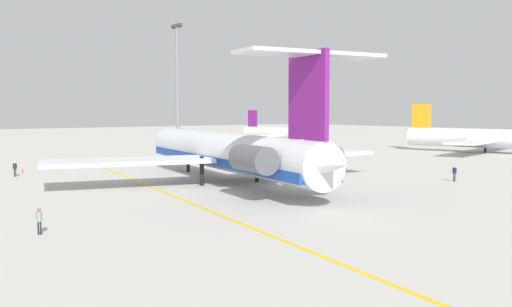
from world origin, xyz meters
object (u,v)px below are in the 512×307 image
airliner_mid_left (490,139)px  ground_crew_portside (39,217)px  ground_crew_starboard (15,167)px  safety_cone_nose (22,170)px  main_jetliner (230,152)px  ground_crew_near_nose (283,152)px  airliner_far_left (284,134)px  light_mast (177,79)px  ground_crew_near_tail (454,171)px

airliner_mid_left → ground_crew_portside: size_ratio=17.69×
ground_crew_starboard → safety_cone_nose: ground_crew_starboard is taller
main_jetliner → safety_cone_nose: main_jetliner is taller
main_jetliner → airliner_mid_left: 59.75m
ground_crew_near_nose → ground_crew_starboard: size_ratio=1.04×
airliner_far_left → light_mast: (-12.19, -20.57, 12.15)m
ground_crew_portside → airliner_mid_left: bearing=134.1°
airliner_far_left → light_mast: light_mast is taller
airliner_far_left → main_jetliner: bearing=-49.0°
ground_crew_starboard → safety_cone_nose: 4.00m
ground_crew_near_tail → ground_crew_portside: 41.77m
airliner_far_left → ground_crew_portside: size_ratio=15.51×
main_jetliner → ground_crew_near_nose: main_jetliner is taller
airliner_mid_left → ground_crew_portside: (17.82, -81.71, -1.54)m
ground_crew_near_tail → ground_crew_portside: bearing=165.1°
airliner_mid_left → ground_crew_near_tail: size_ratio=17.16×
ground_crew_near_nose → safety_cone_nose: bearing=-55.3°
ground_crew_near_tail → ground_crew_portside: size_ratio=1.03×
ground_crew_near_tail → safety_cone_nose: ground_crew_near_tail is taller
airliner_far_left → ground_crew_starboard: bearing=-69.6°
main_jetliner → safety_cone_nose: size_ratio=74.19×
ground_crew_near_tail → ground_crew_portside: (-0.80, -41.77, -0.03)m
airliner_mid_left → ground_crew_near_nose: (-11.76, -37.53, -1.42)m
airliner_far_left → airliner_mid_left: bearing=9.2°
airliner_far_left → ground_crew_near_tail: size_ratio=15.04×
ground_crew_portside → light_mast: (-73.54, 50.89, 13.35)m
light_mast → main_jetliner: bearing=-25.0°
main_jetliner → ground_crew_starboard: size_ratio=23.37×
ground_crew_portside → ground_crew_starboard: size_ratio=0.94×
ground_crew_near_tail → ground_crew_starboard: 48.05m
main_jetliner → ground_crew_portside: size_ratio=24.86×
airliner_far_left → ground_crew_near_nose: bearing=-44.7°
main_jetliner → airliner_mid_left: main_jetliner is taller
ground_crew_near_nose → light_mast: (-43.96, 6.71, 13.24)m
ground_crew_starboard → airliner_mid_left: bearing=-101.4°
ground_crew_portside → light_mast: light_mast is taller
ground_crew_starboard → light_mast: light_mast is taller
safety_cone_nose → light_mast: size_ratio=0.02×
main_jetliner → light_mast: bearing=-14.8°
airliner_mid_left → ground_crew_starboard: size_ratio=16.63×
ground_crew_near_nose → ground_crew_starboard: bearing=-49.6°
airliner_mid_left → ground_crew_starboard: airliner_mid_left is taller
safety_cone_nose → light_mast: 58.99m
airliner_mid_left → ground_crew_starboard: (-14.01, -75.21, -1.47)m
light_mast → airliner_mid_left: bearing=29.0°
safety_cone_nose → light_mast: light_mast is taller
ground_crew_near_tail → safety_cone_nose: bearing=119.1°
airliner_far_left → ground_crew_starboard: 71.36m
ground_crew_near_nose → safety_cone_nose: ground_crew_near_nose is taller
airliner_far_left → ground_crew_near_nose: (31.77, -27.28, -1.09)m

